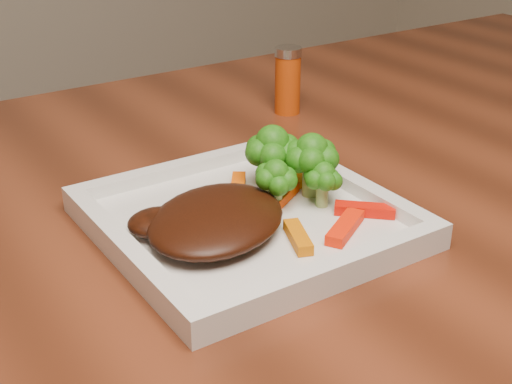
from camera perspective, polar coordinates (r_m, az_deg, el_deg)
plate at (r=0.69m, az=-0.70°, el=-2.52°), size 0.27×0.27×0.01m
steak at (r=0.65m, az=-3.20°, el=-2.19°), size 0.19×0.18×0.03m
broccoli_0 at (r=0.73m, az=1.31°, el=2.76°), size 0.08×0.08×0.07m
broccoli_1 at (r=0.72m, az=4.44°, el=2.11°), size 0.07×0.07×0.06m
broccoli_2 at (r=0.70m, az=5.37°, el=1.07°), size 0.06×0.06×0.06m
broccoli_3 at (r=0.69m, az=1.59°, el=1.01°), size 0.05×0.05×0.06m
carrot_0 at (r=0.66m, az=7.13°, el=-2.82°), size 0.06×0.05×0.01m
carrot_1 at (r=0.70m, az=8.70°, el=-1.41°), size 0.05×0.05×0.01m
carrot_2 at (r=0.64m, az=3.38°, el=-3.61°), size 0.03×0.06×0.01m
carrot_3 at (r=0.76m, az=4.36°, el=1.33°), size 0.06×0.03×0.01m
carrot_4 at (r=0.74m, az=-1.45°, el=0.49°), size 0.04×0.05×0.01m
carrot_6 at (r=0.72m, az=2.20°, el=-0.28°), size 0.05×0.04×0.01m
spice_shaker at (r=0.99m, az=2.55°, el=8.90°), size 0.04×0.04×0.09m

